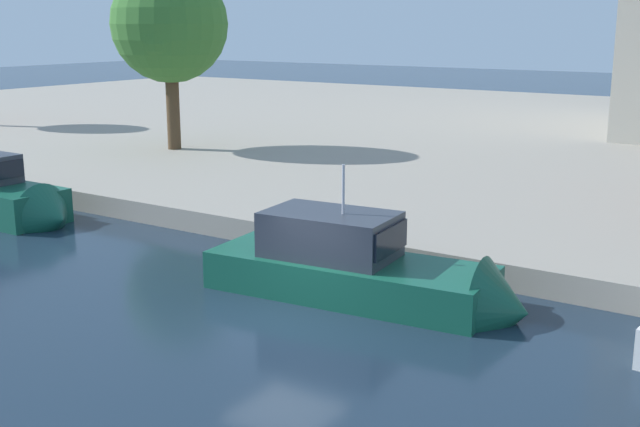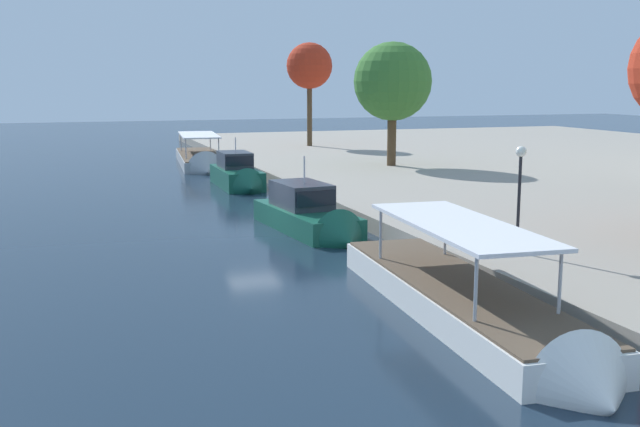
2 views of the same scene
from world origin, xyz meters
TOP-DOWN VIEW (x-y plane):
  - ground_plane at (0.00, 0.00)m, footprint 220.00×220.00m
  - tour_boat_0 at (-30.11, 2.70)m, footprint 15.36×4.69m
  - motor_yacht_1 at (-15.64, 2.79)m, footprint 7.89×2.56m
  - motor_yacht_2 at (0.90, 2.63)m, footprint 9.01×3.45m
  - tour_boat_3 at (15.77, 2.84)m, footprint 14.85×3.99m
  - lamp_post at (10.95, 7.55)m, footprint 0.41×0.41m
  - tree_2 at (-38.21, 15.31)m, footprint 4.58×4.58m
  - tree_4 at (-18.58, 15.35)m, footprint 5.97×5.97m

SIDE VIEW (x-z plane):
  - ground_plane at x=0.00m, z-range 0.00..0.00m
  - tour_boat_3 at x=15.77m, z-range -1.72..2.36m
  - tour_boat_0 at x=-30.11m, z-range -1.60..2.34m
  - motor_yacht_2 at x=0.90m, z-range -1.66..2.91m
  - motor_yacht_1 at x=-15.64m, z-range -1.38..2.77m
  - lamp_post at x=10.95m, z-range 1.30..5.34m
  - tree_4 at x=-18.58m, z-range 2.49..11.90m
  - tree_2 at x=-38.21m, z-range 3.61..13.88m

